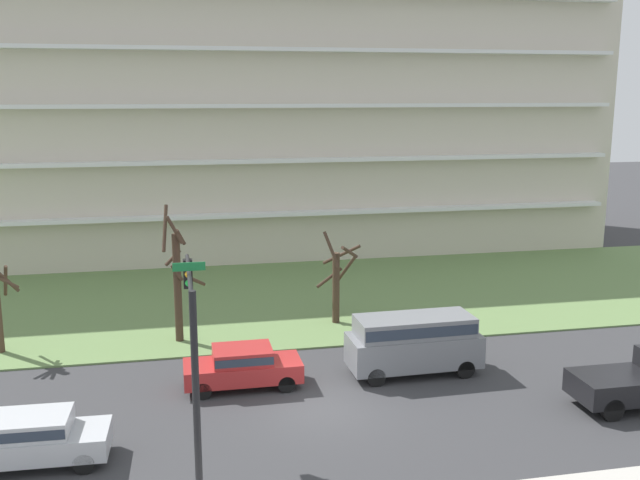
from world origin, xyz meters
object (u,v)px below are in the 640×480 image
object	(u,v)px
sedan_red_center_left	(243,365)
van_gray_near_left	(414,340)
tree_left	(178,279)
tree_center	(337,279)
traffic_signal_mast	(193,345)
sedan_silver_center_right	(33,437)

from	to	relation	value
sedan_red_center_left	van_gray_near_left	bearing A→B (deg)	179.98
tree_left	tree_center	bearing A→B (deg)	9.38
sedan_red_center_left	traffic_signal_mast	distance (m)	8.26
sedan_silver_center_right	traffic_signal_mast	bearing A→B (deg)	-27.74
sedan_red_center_left	traffic_signal_mast	xyz separation A→B (m)	(-1.96, -7.21, 3.53)
tree_left	sedan_red_center_left	world-z (taller)	tree_left
van_gray_near_left	traffic_signal_mast	bearing A→B (deg)	38.48
sedan_silver_center_right	traffic_signal_mast	size ratio (longest dim) A/B	0.70
van_gray_near_left	sedan_red_center_left	size ratio (longest dim) A/B	1.19
sedan_silver_center_right	tree_center	bearing A→B (deg)	45.50
van_gray_near_left	tree_left	bearing A→B (deg)	-32.71
tree_center	sedan_silver_center_right	size ratio (longest dim) A/B	1.03
tree_left	traffic_signal_mast	xyz separation A→B (m)	(0.30, -12.77, 1.50)
tree_center	sedan_silver_center_right	bearing A→B (deg)	-136.52
tree_center	traffic_signal_mast	distance (m)	15.90
tree_center	traffic_signal_mast	size ratio (longest dim) A/B	0.72
tree_left	van_gray_near_left	size ratio (longest dim) A/B	1.18
tree_left	van_gray_near_left	xyz separation A→B (m)	(9.03, -5.57, -1.51)
sedan_red_center_left	traffic_signal_mast	world-z (taller)	traffic_signal_mast
tree_center	van_gray_near_left	world-z (taller)	tree_center
tree_center	sedan_red_center_left	bearing A→B (deg)	-127.54
traffic_signal_mast	van_gray_near_left	bearing A→B (deg)	39.55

